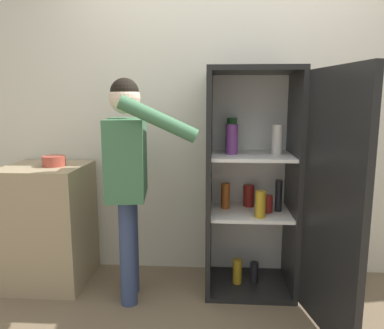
{
  "coord_description": "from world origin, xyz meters",
  "views": [
    {
      "loc": [
        -0.09,
        -2.06,
        1.42
      ],
      "look_at": [
        -0.27,
        0.65,
        0.95
      ],
      "focal_mm": 35.0,
      "sensor_mm": 36.0,
      "label": 1
    }
  ],
  "objects": [
    {
      "name": "bowl",
      "position": [
        -1.31,
        0.64,
        0.97
      ],
      "size": [
        0.17,
        0.17,
        0.08
      ],
      "color": "#B24738",
      "rests_on": "counter"
    },
    {
      "name": "counter",
      "position": [
        -1.39,
        0.64,
        0.46
      ],
      "size": [
        0.6,
        0.58,
        0.93
      ],
      "color": "tan",
      "rests_on": "ground_plane"
    },
    {
      "name": "wall_back",
      "position": [
        0.0,
        0.98,
        1.27
      ],
      "size": [
        7.0,
        0.06,
        2.55
      ],
      "color": "silver",
      "rests_on": "ground_plane"
    },
    {
      "name": "person",
      "position": [
        -0.69,
        0.43,
        0.98
      ],
      "size": [
        0.66,
        0.59,
        1.56
      ],
      "color": "#384770",
      "rests_on": "ground_plane"
    },
    {
      "name": "refrigerator",
      "position": [
        0.27,
        0.56,
        0.82
      ],
      "size": [
        0.83,
        1.18,
        1.64
      ],
      "color": "black",
      "rests_on": "ground_plane"
    }
  ]
}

